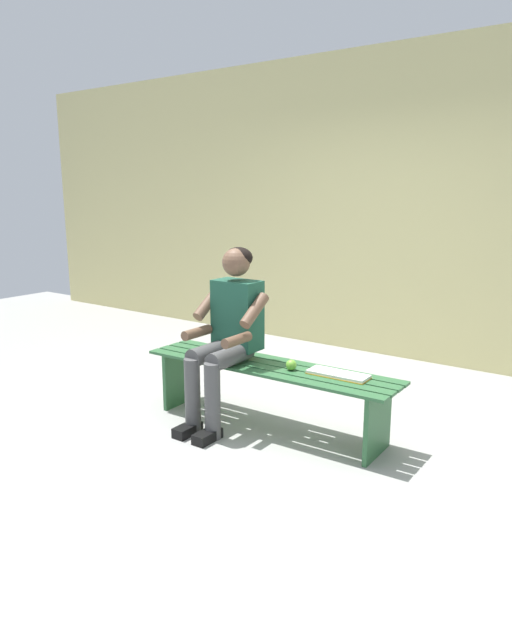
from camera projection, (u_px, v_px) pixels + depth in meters
ground_plane at (43, 434)px, 4.01m from camera, size 10.00×7.00×0.04m
brick_wall at (357, 206)px, 5.91m from camera, size 9.50×0.24×3.01m
bench_near at (268, 379)px, 4.02m from camera, size 1.90×0.47×0.46m
person_seated at (227, 329)px, 4.02m from camera, size 0.50×0.69×1.27m
apple at (291, 365)px, 3.87m from camera, size 0.07×0.07×0.07m
book_open at (338, 375)px, 3.75m from camera, size 0.42×0.17×0.02m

